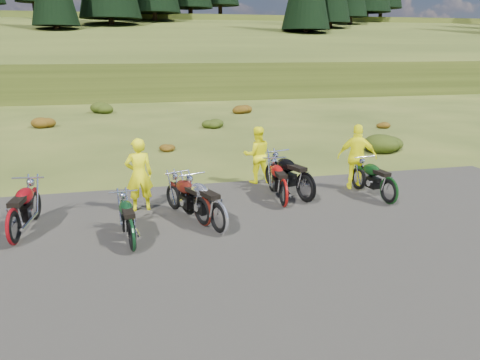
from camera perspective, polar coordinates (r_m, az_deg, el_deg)
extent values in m
plane|color=#334316|center=(10.72, -2.64, -6.52)|extent=(300.00, 300.00, 0.00)
cube|color=black|center=(8.94, -0.12, -11.25)|extent=(20.00, 12.00, 0.04)
cube|color=#324115|center=(119.83, -13.13, 13.40)|extent=(300.00, 90.00, 9.17)
cylinder|color=black|center=(85.98, -23.73, 18.63)|extent=(0.70, 0.70, 2.20)
cylinder|color=black|center=(60.19, -21.37, 16.26)|extent=(0.70, 0.70, 2.20)
cylinder|color=black|center=(65.81, -15.39, 17.66)|extent=(0.70, 0.70, 2.20)
cylinder|color=black|center=(72.02, -10.32, 18.70)|extent=(0.70, 0.70, 2.20)
cylinder|color=black|center=(78.67, -6.05, 19.46)|extent=(0.70, 0.70, 2.20)
cylinder|color=black|center=(85.65, -2.42, 19.88)|extent=(0.70, 0.70, 2.20)
cylinder|color=black|center=(63.05, 7.94, 16.89)|extent=(0.70, 0.70, 2.20)
cylinder|color=black|center=(70.93, 10.87, 17.59)|extent=(0.70, 0.70, 2.20)
cylinder|color=black|center=(78.96, 13.22, 18.12)|extent=(0.70, 0.70, 2.20)
cylinder|color=black|center=(87.09, 15.14, 18.53)|extent=(0.70, 0.70, 2.20)
cylinder|color=black|center=(95.30, 16.75, 18.85)|extent=(0.70, 0.70, 2.20)
ellipsoid|color=#67350C|center=(26.95, -22.95, 6.67)|extent=(1.30, 1.30, 0.77)
ellipsoid|color=#22360D|center=(31.88, -16.35, 8.63)|extent=(1.56, 1.56, 0.92)
ellipsoid|color=#67350C|center=(19.38, -9.09, 4.14)|extent=(0.77, 0.77, 0.45)
ellipsoid|color=#22360D|center=(24.92, -3.45, 7.05)|extent=(1.03, 1.03, 0.61)
ellipsoid|color=#67350C|center=(30.64, 0.15, 8.85)|extent=(1.30, 1.30, 0.77)
ellipsoid|color=#22360D|center=(20.00, 17.21, 4.67)|extent=(1.56, 1.56, 0.92)
ellipsoid|color=#67350C|center=(25.99, 16.80, 6.60)|extent=(0.77, 0.77, 0.45)
imported|color=yellow|center=(12.13, -12.20, 0.50)|extent=(0.72, 0.51, 1.89)
imported|color=yellow|center=(14.41, 2.09, 2.97)|extent=(0.87, 0.69, 1.75)
imported|color=yellow|center=(14.14, 14.08, 2.62)|extent=(1.22, 0.85, 1.92)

